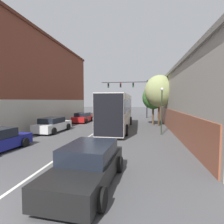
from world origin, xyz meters
name	(u,v)px	position (x,y,z in m)	size (l,w,h in m)	color
lane_center_line	(102,128)	(0.00, 16.28, 0.00)	(0.14, 44.56, 0.01)	silver
building_left_brick	(20,81)	(-10.23, 16.24, 5.54)	(7.83, 26.29, 10.85)	brown
building_right_storefront	(208,99)	(11.51, 17.07, 3.25)	(8.43, 26.75, 6.26)	#9E998E
bus	(118,110)	(1.88, 15.82, 2.09)	(2.86, 11.61, 3.74)	silver
hatchback_foreground	(88,165)	(2.50, 3.05, 0.70)	(2.33, 4.60, 1.46)	black
parked_car_left_near	(53,125)	(-4.20, 12.91, 0.69)	(2.23, 4.64, 1.44)	silver
parked_car_left_mid	(83,117)	(-3.85, 20.96, 0.66)	(2.10, 4.66, 1.37)	red
parked_car_left_far	(100,113)	(-3.91, 31.68, 0.58)	(2.27, 4.31, 1.20)	orange
traffic_signal_gantry	(132,90)	(2.72, 28.54, 5.00)	(8.33, 0.36, 6.71)	black
street_lamp	(162,109)	(6.27, 13.23, 2.31)	(0.28, 0.28, 4.28)	#233323
street_tree_near	(159,91)	(6.57, 18.87, 4.27)	(3.49, 3.14, 6.20)	#4C3823
street_tree_far	(153,98)	(5.94, 19.70, 3.49)	(2.72, 2.45, 5.00)	brown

